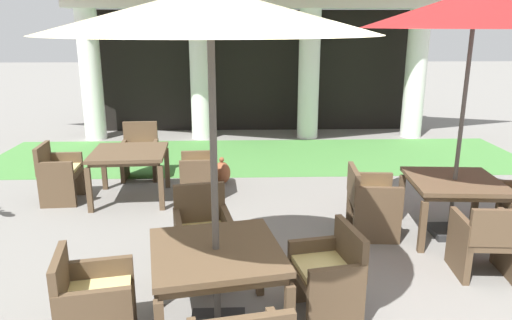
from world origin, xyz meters
TOP-DOWN VIEW (x-y plane):
  - lawn_strip at (0.00, 5.67)m, footprint 10.11×2.68m
  - patio_table_near_foreground at (-0.53, 0.16)m, footprint 1.20×1.20m
  - patio_umbrella_near_foreground at (-0.53, 0.16)m, footprint 2.39×2.39m
  - patio_chair_near_foreground_east at (0.42, 0.34)m, footprint 0.60×0.69m
  - patio_chair_near_foreground_north at (-0.72, 1.11)m, footprint 0.64×0.65m
  - patio_chair_near_foreground_west at (-1.48, -0.03)m, footprint 0.65×0.66m
  - patio_table_mid_left at (2.20, 1.98)m, footprint 1.10×1.10m
  - patio_umbrella_mid_left at (2.20, 1.98)m, footprint 2.44×2.44m
  - patio_chair_mid_left_south at (2.13, 1.01)m, footprint 0.59×0.59m
  - patio_chair_mid_left_west at (1.23, 2.05)m, footprint 0.60×0.65m
  - patio_table_mid_right at (-1.93, 3.37)m, footprint 1.09×1.09m
  - patio_chair_mid_right_west at (-2.93, 3.31)m, footprint 0.53×0.60m
  - patio_chair_mid_right_north at (-1.99, 4.39)m, footprint 0.61×0.55m
  - patio_chair_mid_right_east at (-0.92, 3.44)m, footprint 0.55×0.62m
  - terracotta_urn at (-0.63, 4.04)m, footprint 0.27×0.27m

SIDE VIEW (x-z plane):
  - lawn_strip at x=0.00m, z-range 0.00..0.01m
  - terracotta_urn at x=-0.63m, z-range -0.04..0.40m
  - patio_chair_mid_left_south at x=2.13m, z-range -0.02..0.78m
  - patio_chair_mid_right_east at x=-0.92m, z-range -0.02..0.80m
  - patio_chair_near_foreground_west at x=-1.48m, z-range -0.02..0.81m
  - patio_chair_near_foreground_east at x=0.42m, z-range -0.01..0.81m
  - patio_chair_mid_right_west at x=-2.93m, z-range -0.01..0.83m
  - patio_chair_mid_right_north at x=-1.99m, z-range -0.05..0.87m
  - patio_chair_near_foreground_north at x=-0.72m, z-range -0.04..0.87m
  - patio_chair_mid_left_west at x=1.23m, z-range 0.00..0.84m
  - patio_table_mid_left at x=2.20m, z-range 0.27..0.98m
  - patio_table_mid_right at x=-1.93m, z-range 0.28..1.01m
  - patio_table_near_foreground at x=-0.53m, z-range 0.28..1.04m
  - patio_umbrella_near_foreground at x=-0.53m, z-range 1.15..3.93m
  - patio_umbrella_mid_left at x=2.20m, z-range 1.17..4.06m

